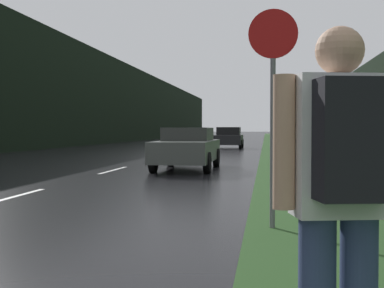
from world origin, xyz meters
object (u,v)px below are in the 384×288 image
hitchhiker_with_backpack (341,192)px  car_oncoming (197,135)px  car_passing_far (229,138)px  car_passing_near (187,148)px  stop_sign (273,97)px

hitchhiker_with_backpack → car_oncoming: 53.50m
car_passing_far → car_oncoming: (-4.59, 18.48, 0.02)m
car_passing_near → car_passing_far: car_passing_far is taller
hitchhiker_with_backpack → car_passing_near: hitchhiker_with_backpack is taller
car_oncoming → car_passing_far: bearing=-76.1°
car_passing_far → stop_sign: bearing=95.1°
car_oncoming → hitchhiker_with_backpack: bearing=-82.0°
hitchhiker_with_backpack → car_passing_near: bearing=88.7°
stop_sign → car_oncoming: size_ratio=0.64×
hitchhiker_with_backpack → car_oncoming: (-7.49, 52.98, -0.28)m
car_passing_near → stop_sign: bearing=104.4°
hitchhiker_with_backpack → car_passing_near: size_ratio=0.37×
stop_sign → car_oncoming: stop_sign is taller
stop_sign → car_passing_near: size_ratio=0.60×
car_passing_near → car_oncoming: car_oncoming is taller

